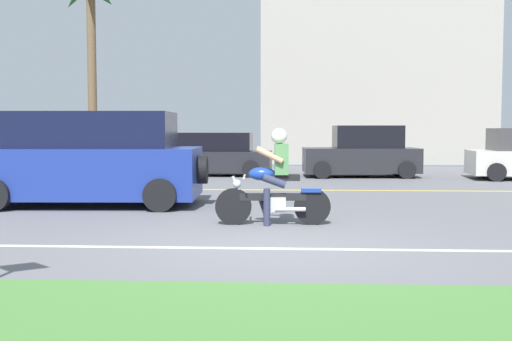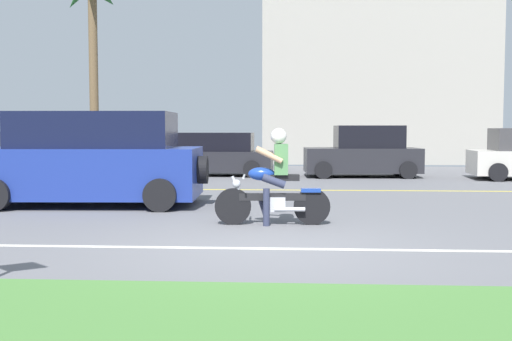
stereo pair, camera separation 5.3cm
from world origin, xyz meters
The scene contains 10 objects.
ground centered at (0.00, 3.00, -0.02)m, with size 56.00×30.00×0.04m, color slate.
lane_line_near centered at (0.00, -0.15, 0.00)m, with size 50.40×0.12×0.01m, color silver.
lane_line_far centered at (0.00, 7.69, 0.00)m, with size 50.40×0.12×0.01m, color yellow.
motorcyclist centered at (0.02, 1.91, 0.67)m, with size 1.91×0.62×1.60m.
suv_nearby centered at (-3.80, 4.32, 0.94)m, with size 4.69×2.42×1.93m.
parked_car_0 centered at (-8.82, 11.84, 0.70)m, with size 4.41×1.88×1.49m.
parked_car_1 centered at (-2.48, 12.55, 0.68)m, with size 4.41×1.86×1.45m.
parked_car_2 centered at (2.66, 12.28, 0.78)m, with size 3.80×2.02×1.69m.
palm_tree_0 centered at (-7.11, 14.57, 6.20)m, with size 3.23×3.35×7.53m.
building_far centered at (4.15, 21.00, 4.26)m, with size 10.37×4.00×8.52m, color #A8A399.
Camera 1 is at (0.30, -8.25, 1.59)m, focal length 43.46 mm.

